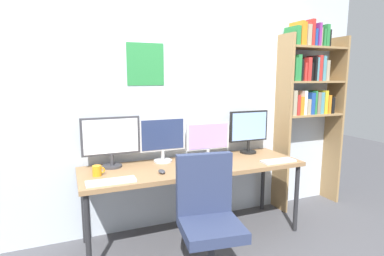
{
  "coord_description": "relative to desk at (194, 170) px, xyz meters",
  "views": [
    {
      "loc": [
        -1.1,
        -2.06,
        1.57
      ],
      "look_at": [
        0.0,
        0.65,
        1.09
      ],
      "focal_mm": 28.89,
      "sensor_mm": 36.0,
      "label": 1
    }
  ],
  "objects": [
    {
      "name": "monitor_far_right",
      "position": [
        0.74,
        0.21,
        0.32
      ],
      "size": [
        0.46,
        0.18,
        0.47
      ],
      "color": "black",
      "rests_on": "desk"
    },
    {
      "name": "monitor_center_right",
      "position": [
        0.25,
        0.21,
        0.25
      ],
      "size": [
        0.48,
        0.18,
        0.37
      ],
      "color": "silver",
      "rests_on": "desk"
    },
    {
      "name": "monitor_center_left",
      "position": [
        -0.25,
        0.21,
        0.3
      ],
      "size": [
        0.46,
        0.18,
        0.44
      ],
      "color": "silver",
      "rests_on": "desk"
    },
    {
      "name": "office_chair",
      "position": [
        -0.16,
        -0.68,
        -0.29
      ],
      "size": [
        0.52,
        0.52,
        0.99
      ],
      "color": "#2D2D33",
      "rests_on": "ground_plane"
    },
    {
      "name": "monitor_far_left",
      "position": [
        -0.74,
        0.21,
        0.32
      ],
      "size": [
        0.53,
        0.18,
        0.47
      ],
      "color": "#38383D",
      "rests_on": "desk"
    },
    {
      "name": "keyboard_center",
      "position": [
        0.0,
        -0.23,
        0.06
      ],
      "size": [
        0.4,
        0.13,
        0.02
      ],
      "primitive_type": "cube",
      "color": "silver",
      "rests_on": "desk"
    },
    {
      "name": "desk",
      "position": [
        0.0,
        0.0,
        0.0
      ],
      "size": [
        2.12,
        0.68,
        0.74
      ],
      "color": "#936D47",
      "rests_on": "ground_plane"
    },
    {
      "name": "wall_back",
      "position": [
        -0.0,
        0.42,
        0.61
      ],
      "size": [
        4.52,
        0.11,
        2.6
      ],
      "color": "silver",
      "rests_on": "ground_plane"
    },
    {
      "name": "keyboard_right",
      "position": [
        0.81,
        -0.23,
        0.06
      ],
      "size": [
        0.35,
        0.13,
        0.02
      ],
      "primitive_type": "cube",
      "color": "silver",
      "rests_on": "desk"
    },
    {
      "name": "laptop_closed",
      "position": [
        0.14,
        -0.01,
        0.06
      ],
      "size": [
        0.34,
        0.26,
        0.02
      ],
      "primitive_type": "cube",
      "rotation": [
        0.0,
        0.0,
        0.12
      ],
      "color": "#2D2D2D",
      "rests_on": "desk"
    },
    {
      "name": "bookshelf",
      "position": [
        1.56,
        0.23,
        0.75
      ],
      "size": [
        0.83,
        0.28,
        2.21
      ],
      "color": "#9E7A4C",
      "rests_on": "ground_plane"
    },
    {
      "name": "coffee_mug",
      "position": [
        -0.89,
        -0.01,
        0.1
      ],
      "size": [
        0.11,
        0.08,
        0.09
      ],
      "color": "orange",
      "rests_on": "desk"
    },
    {
      "name": "keyboard_left",
      "position": [
        -0.81,
        -0.23,
        0.06
      ],
      "size": [
        0.39,
        0.13,
        0.02
      ],
      "primitive_type": "cube",
      "color": "silver",
      "rests_on": "desk"
    },
    {
      "name": "computer_mouse",
      "position": [
        -0.37,
        -0.15,
        0.07
      ],
      "size": [
        0.06,
        0.1,
        0.03
      ],
      "primitive_type": "ellipsoid",
      "color": "#38383D",
      "rests_on": "desk"
    }
  ]
}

